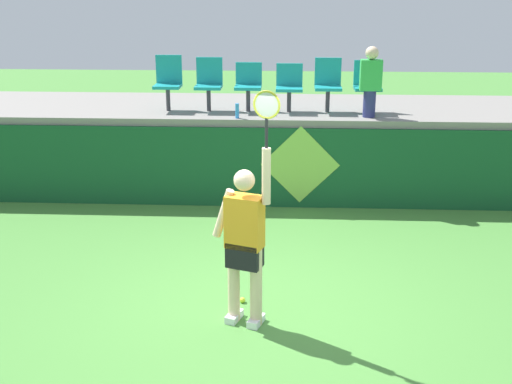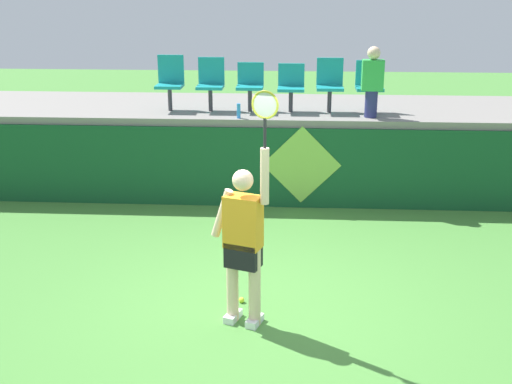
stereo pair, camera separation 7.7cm
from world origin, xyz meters
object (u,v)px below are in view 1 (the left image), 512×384
Objects in this scene: water_bottle at (237,111)px; stadium_chair_3 at (289,85)px; tennis_player at (245,239)px; spectator_0 at (371,80)px; stadium_chair_0 at (168,80)px; stadium_chair_4 at (328,82)px; stadium_chair_1 at (209,81)px; tennis_ball at (242,300)px; stadium_chair_2 at (248,84)px; stadium_chair_5 at (367,83)px.

water_bottle is 1.09m from stadium_chair_3.
spectator_0 reaches higher than tennis_player.
stadium_chair_4 is at bearing -0.05° from stadium_chair_0.
stadium_chair_4 is (0.64, 0.01, 0.04)m from stadium_chair_3.
stadium_chair_3 is (2.04, -0.01, -0.06)m from stadium_chair_0.
spectator_0 is (2.64, -0.42, 0.10)m from stadium_chair_1.
stadium_chair_4 is (1.47, 0.64, 0.37)m from water_bottle.
stadium_chair_1 is at bearing 101.29° from tennis_player.
stadium_chair_2 is at bearing 92.55° from tennis_ball.
stadium_chair_2 is 0.91× the size of stadium_chair_4.
stadium_chair_3 reaches higher than tennis_ball.
tennis_player is 4.68m from stadium_chair_2.
stadium_chair_5 is (1.79, 4.14, 1.88)m from tennis_ball.
tennis_player reaches higher than stadium_chair_4.
stadium_chair_2 reaches higher than water_bottle.
stadium_chair_3 is at bearing 84.58° from tennis_player.
stadium_chair_0 is at bearing 109.27° from tennis_player.
spectator_0 reaches higher than stadium_chair_0.
stadium_chair_0 is 1.35m from stadium_chair_2.
water_bottle is 0.27× the size of stadium_chair_1.
stadium_chair_5 is at bearing 69.35° from tennis_player.
stadium_chair_4 is 1.04× the size of stadium_chair_5.
stadium_chair_1 is 1.35m from stadium_chair_3.
tennis_player is 4.77m from stadium_chair_1.
stadium_chair_2 is at bearing -0.77° from stadium_chair_1.
tennis_ball is 0.08× the size of stadium_chair_2.
stadium_chair_2 is 1.02× the size of stadium_chair_3.
stadium_chair_0 is at bearing 110.35° from tennis_ball.
tennis_player is 2.27× the size of spectator_0.
stadium_chair_3 is (0.68, 0.00, -0.02)m from stadium_chair_2.
stadium_chair_4 is at bearing 146.82° from spectator_0.
stadium_chair_0 is 2.68m from stadium_chair_4.
tennis_ball is 4.59m from spectator_0.
stadium_chair_0 is 3.36m from spectator_0.
stadium_chair_3 is at bearing 162.13° from spectator_0.
stadium_chair_2 is (0.14, 0.63, 0.34)m from water_bottle.
stadium_chair_2 is at bearing -0.49° from stadium_chair_0.
stadium_chair_4 reaches higher than water_bottle.
stadium_chair_3 is 0.89× the size of stadium_chair_4.
spectator_0 is at bearing 64.27° from tennis_ball.
stadium_chair_0 is at bearing 179.51° from stadium_chair_2.
tennis_ball is at bearing -84.68° from water_bottle.
tennis_ball is 0.07× the size of stadium_chair_4.
stadium_chair_4 is at bearing 76.78° from tennis_player.
stadium_chair_0 reaches higher than tennis_ball.
spectator_0 reaches higher than water_bottle.
stadium_chair_3 is at bearing -0.33° from stadium_chair_1.
stadium_chair_2 is (-0.18, 4.13, 1.87)m from tennis_ball.
stadium_chair_4 is 0.65m from stadium_chair_5.
tennis_ball is at bearing -105.42° from stadium_chair_4.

